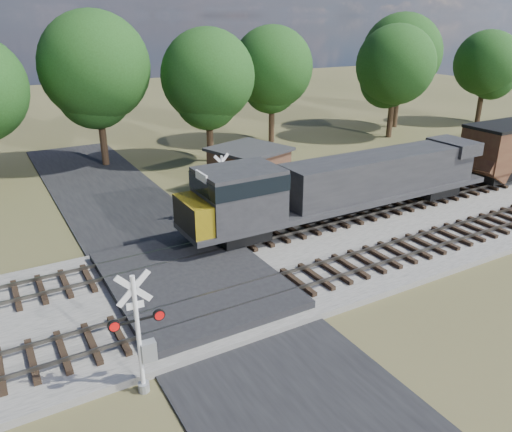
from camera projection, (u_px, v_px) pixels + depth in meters
ground at (197, 292)px, 22.09m from camera, size 160.00×160.00×0.00m
ballast_bed at (363, 239)px, 27.05m from camera, size 140.00×10.00×0.30m
road at (197, 292)px, 22.07m from camera, size 7.00×60.00×0.08m
crossing_panel at (192, 281)px, 22.37m from camera, size 7.00×9.00×0.62m
track_near at (281, 286)px, 21.77m from camera, size 140.00×2.60×0.33m
track_far at (229, 244)px, 25.79m from camera, size 140.00×2.60×0.33m
crossing_signal_near at (142, 344)px, 15.64m from camera, size 1.77×0.39×4.39m
crossing_signal_far at (221, 194)px, 29.14m from camera, size 1.66×0.39×4.12m
equipment_shed at (249, 169)px, 34.37m from camera, size 5.63×5.63×3.08m
treeline at (150, 74)px, 38.68m from camera, size 79.03×11.88×11.96m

